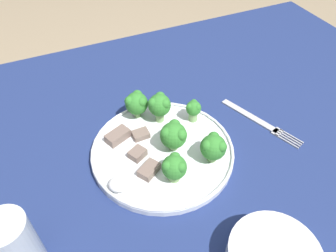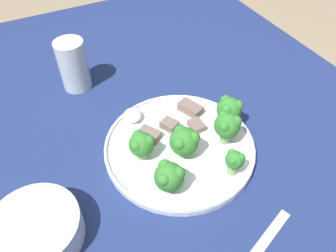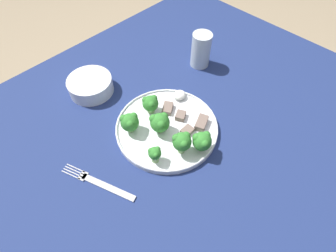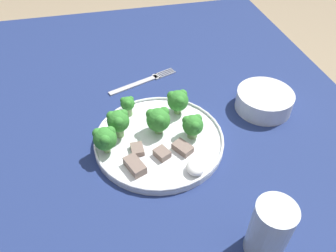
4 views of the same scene
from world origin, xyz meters
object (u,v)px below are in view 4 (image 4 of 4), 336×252
(dinner_plate, at_px, (159,140))
(drinking_glass, at_px, (269,232))
(cream_bowl, at_px, (264,101))
(fork, at_px, (143,82))

(dinner_plate, xyz_separation_m, drinking_glass, (0.27, 0.12, 0.04))
(dinner_plate, bearing_deg, cream_bowl, 101.94)
(cream_bowl, height_order, drinking_glass, drinking_glass)
(fork, distance_m, cream_bowl, 0.32)
(fork, height_order, cream_bowl, cream_bowl)
(dinner_plate, xyz_separation_m, fork, (-0.23, 0.00, -0.01))
(fork, xyz_separation_m, drinking_glass, (0.50, 0.11, 0.05))
(dinner_plate, relative_size, drinking_glass, 2.46)
(dinner_plate, distance_m, drinking_glass, 0.30)
(drinking_glass, bearing_deg, fork, -167.36)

